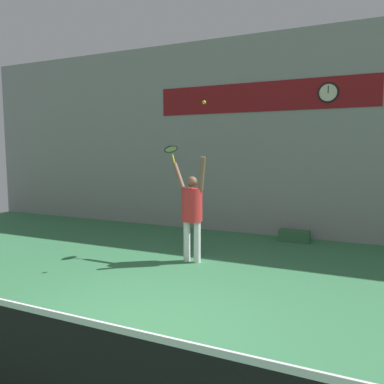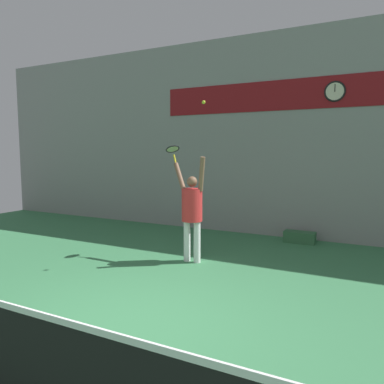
{
  "view_description": "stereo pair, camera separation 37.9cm",
  "coord_description": "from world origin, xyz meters",
  "px_view_note": "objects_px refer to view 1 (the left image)",
  "views": [
    {
      "loc": [
        2.32,
        -3.58,
        2.11
      ],
      "look_at": [
        -0.56,
        2.84,
        1.35
      ],
      "focal_mm": 35.0,
      "sensor_mm": 36.0,
      "label": 1
    },
    {
      "loc": [
        2.66,
        -3.42,
        2.11
      ],
      "look_at": [
        -0.56,
        2.84,
        1.35
      ],
      "focal_mm": 35.0,
      "sensor_mm": 36.0,
      "label": 2
    }
  ],
  "objects_px": {
    "equipment_bag": "(294,236)",
    "scoreboard_clock": "(328,93)",
    "tennis_racket": "(171,150)",
    "tennis_player": "(192,208)",
    "tennis_ball": "(204,102)"
  },
  "relations": [
    {
      "from": "tennis_player",
      "to": "tennis_racket",
      "type": "height_order",
      "value": "tennis_racket"
    },
    {
      "from": "tennis_ball",
      "to": "tennis_racket",
      "type": "bearing_deg",
      "value": 153.99
    },
    {
      "from": "tennis_player",
      "to": "tennis_racket",
      "type": "xyz_separation_m",
      "value": [
        -0.61,
        0.35,
        1.11
      ]
    },
    {
      "from": "tennis_player",
      "to": "equipment_bag",
      "type": "bearing_deg",
      "value": 58.09
    },
    {
      "from": "scoreboard_clock",
      "to": "tennis_player",
      "type": "bearing_deg",
      "value": -126.88
    },
    {
      "from": "scoreboard_clock",
      "to": "tennis_racket",
      "type": "height_order",
      "value": "scoreboard_clock"
    },
    {
      "from": "tennis_player",
      "to": "tennis_racket",
      "type": "distance_m",
      "value": 1.32
    },
    {
      "from": "tennis_racket",
      "to": "equipment_bag",
      "type": "bearing_deg",
      "value": 44.64
    },
    {
      "from": "scoreboard_clock",
      "to": "tennis_racket",
      "type": "distance_m",
      "value": 3.96
    },
    {
      "from": "tennis_player",
      "to": "equipment_bag",
      "type": "relative_size",
      "value": 2.87
    },
    {
      "from": "scoreboard_clock",
      "to": "tennis_player",
      "type": "relative_size",
      "value": 0.23
    },
    {
      "from": "equipment_bag",
      "to": "tennis_player",
      "type": "bearing_deg",
      "value": -121.91
    },
    {
      "from": "tennis_player",
      "to": "tennis_ball",
      "type": "height_order",
      "value": "tennis_ball"
    },
    {
      "from": "tennis_ball",
      "to": "equipment_bag",
      "type": "relative_size",
      "value": 0.09
    },
    {
      "from": "equipment_bag",
      "to": "scoreboard_clock",
      "type": "bearing_deg",
      "value": 32.29
    }
  ]
}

